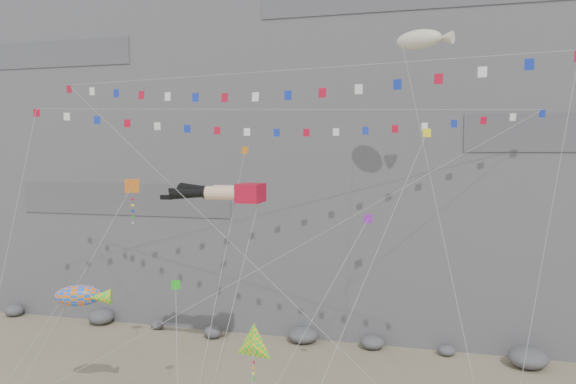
# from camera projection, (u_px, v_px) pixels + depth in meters

# --- Properties ---
(cliff) EXTENTS (80.00, 28.00, 50.00)m
(cliff) POSITION_uv_depth(u_px,v_px,m) (336.00, 75.00, 61.39)
(cliff) COLOR slate
(cliff) RESTS_ON ground
(talus_boulders) EXTENTS (60.00, 3.00, 1.20)m
(talus_boulders) POSITION_uv_depth(u_px,v_px,m) (303.00, 336.00, 48.66)
(talus_boulders) COLOR #5E5E63
(talus_boulders) RESTS_ON ground
(legs_kite) EXTENTS (7.76, 15.66, 20.06)m
(legs_kite) POSITION_uv_depth(u_px,v_px,m) (223.00, 193.00, 37.20)
(legs_kite) COLOR #B80B25
(legs_kite) RESTS_ON ground
(flag_banner_upper) EXTENTS (35.18, 18.74, 28.64)m
(flag_banner_upper) POSITION_uv_depth(u_px,v_px,m) (291.00, 110.00, 40.50)
(flag_banner_upper) COLOR #B80B25
(flag_banner_upper) RESTS_ON ground
(flag_banner_lower) EXTENTS (32.24, 8.54, 25.43)m
(flag_banner_lower) POSITION_uv_depth(u_px,v_px,m) (272.00, 72.00, 33.45)
(flag_banner_lower) COLOR #B80B25
(flag_banner_lower) RESTS_ON ground
(harlequin_kite) EXTENTS (5.58, 9.32, 17.00)m
(harlequin_kite) POSITION_uv_depth(u_px,v_px,m) (132.00, 187.00, 37.40)
(harlequin_kite) COLOR red
(harlequin_kite) RESTS_ON ground
(fish_windsock) EXTENTS (6.19, 6.50, 10.03)m
(fish_windsock) POSITION_uv_depth(u_px,v_px,m) (79.00, 296.00, 34.40)
(fish_windsock) COLOR orange
(fish_windsock) RESTS_ON ground
(delta_kite) EXTENTS (3.04, 6.22, 8.50)m
(delta_kite) POSITION_uv_depth(u_px,v_px,m) (253.00, 346.00, 30.01)
(delta_kite) COLOR yellow
(delta_kite) RESTS_ON ground
(blimp_windsock) EXTENTS (6.80, 14.01, 27.54)m
(blimp_windsock) POSITION_uv_depth(u_px,v_px,m) (419.00, 40.00, 38.16)
(blimp_windsock) COLOR beige
(blimp_windsock) RESTS_ON ground
(small_kite_a) EXTENTS (2.19, 14.83, 21.88)m
(small_kite_a) POSITION_uv_depth(u_px,v_px,m) (244.00, 156.00, 39.60)
(small_kite_a) COLOR orange
(small_kite_a) RESTS_ON ground
(small_kite_b) EXTENTS (6.73, 9.90, 16.68)m
(small_kite_b) POSITION_uv_depth(u_px,v_px,m) (366.00, 223.00, 33.04)
(small_kite_b) COLOR purple
(small_kite_b) RESTS_ON ground
(small_kite_c) EXTENTS (4.77, 8.70, 12.33)m
(small_kite_c) POSITION_uv_depth(u_px,v_px,m) (176.00, 287.00, 33.66)
(small_kite_c) COLOR green
(small_kite_c) RESTS_ON ground
(small_kite_d) EXTENTS (7.10, 15.35, 23.86)m
(small_kite_d) POSITION_uv_depth(u_px,v_px,m) (425.00, 138.00, 36.01)
(small_kite_d) COLOR yellow
(small_kite_d) RESTS_ON ground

